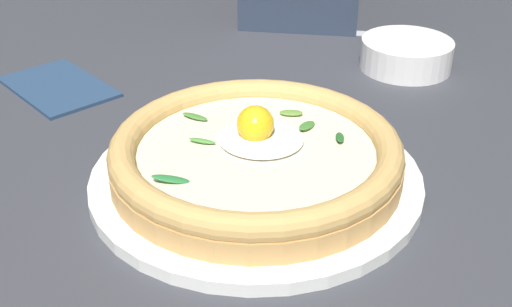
{
  "coord_description": "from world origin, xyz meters",
  "views": [
    {
      "loc": [
        -0.25,
        0.47,
        0.33
      ],
      "look_at": [
        -0.04,
        0.02,
        0.03
      ],
      "focal_mm": 46.11,
      "sensor_mm": 36.0,
      "label": 1
    }
  ],
  "objects_px": {
    "folded_napkin": "(58,85)",
    "table_knife": "(293,27)",
    "side_bowl": "(406,54)",
    "pizza": "(256,154)"
  },
  "relations": [
    {
      "from": "pizza",
      "to": "folded_napkin",
      "type": "relative_size",
      "value": 1.84
    },
    {
      "from": "table_knife",
      "to": "side_bowl",
      "type": "bearing_deg",
      "value": 158.71
    },
    {
      "from": "folded_napkin",
      "to": "table_knife",
      "type": "bearing_deg",
      "value": -120.31
    },
    {
      "from": "side_bowl",
      "to": "folded_napkin",
      "type": "bearing_deg",
      "value": 32.99
    },
    {
      "from": "table_knife",
      "to": "folded_napkin",
      "type": "height_order",
      "value": "table_knife"
    },
    {
      "from": "pizza",
      "to": "side_bowl",
      "type": "relative_size",
      "value": 2.29
    },
    {
      "from": "side_bowl",
      "to": "table_knife",
      "type": "bearing_deg",
      "value": -21.29
    },
    {
      "from": "side_bowl",
      "to": "folded_napkin",
      "type": "height_order",
      "value": "side_bowl"
    },
    {
      "from": "pizza",
      "to": "side_bowl",
      "type": "distance_m",
      "value": 0.33
    },
    {
      "from": "side_bowl",
      "to": "pizza",
      "type": "bearing_deg",
      "value": 79.6
    }
  ]
}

